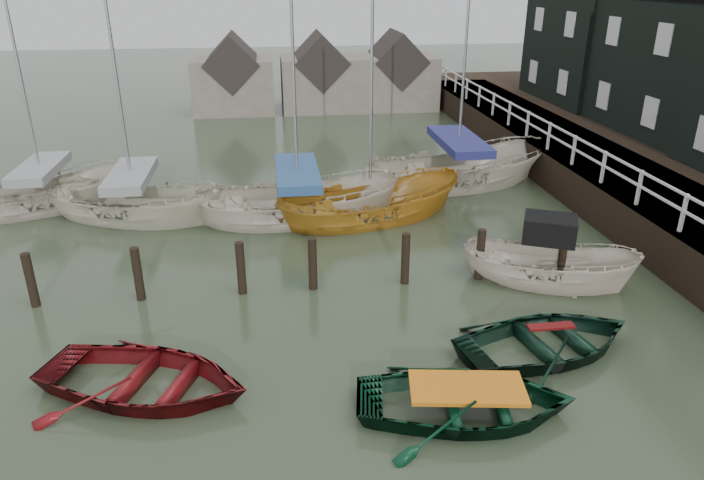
{
  "coord_description": "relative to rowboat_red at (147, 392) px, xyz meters",
  "views": [
    {
      "loc": [
        -2.12,
        -11.37,
        7.53
      ],
      "look_at": [
        -0.22,
        2.78,
        1.4
      ],
      "focal_mm": 32.0,
      "sensor_mm": 36.0,
      "label": 1
    }
  ],
  "objects": [
    {
      "name": "rowboat_green",
      "position": [
        5.95,
        -1.47,
        0.0
      ],
      "size": [
        4.41,
        3.45,
        0.83
      ],
      "primitive_type": "imported",
      "rotation": [
        0.0,
        0.0,
        1.42
      ],
      "color": "black",
      "rests_on": "ground"
    },
    {
      "name": "rowboat_red",
      "position": [
        0.0,
        0.0,
        0.0
      ],
      "size": [
        5.0,
        4.3,
        0.87
      ],
      "primitive_type": "imported",
      "rotation": [
        0.0,
        0.0,
        1.21
      ],
      "color": "#5F0D10",
      "rests_on": "ground"
    },
    {
      "name": "motorboat",
      "position": [
        9.63,
        3.38,
        0.09
      ],
      "size": [
        4.72,
        3.36,
        2.64
      ],
      "rotation": [
        0.0,
        0.0,
        1.14
      ],
      "color": "beige",
      "rests_on": "ground"
    },
    {
      "name": "sailboat_d",
      "position": [
        9.66,
        11.74,
        0.06
      ],
      "size": [
        7.76,
        4.08,
        11.7
      ],
      "rotation": [
        0.0,
        0.0,
        1.76
      ],
      "color": "beige",
      "rests_on": "ground"
    },
    {
      "name": "pier",
      "position": [
        14.23,
        10.88,
        0.71
      ],
      "size": [
        3.04,
        32.0,
        2.7
      ],
      "color": "black",
      "rests_on": "ground"
    },
    {
      "name": "mooring_pilings",
      "position": [
        3.64,
        3.88,
        0.5
      ],
      "size": [
        13.72,
        0.22,
        1.8
      ],
      "color": "black",
      "rests_on": "ground"
    },
    {
      "name": "sailboat_a",
      "position": [
        -1.9,
        9.78,
        0.06
      ],
      "size": [
        6.66,
        4.5,
        10.37
      ],
      "rotation": [
        0.0,
        0.0,
        1.19
      ],
      "color": "beige",
      "rests_on": "ground"
    },
    {
      "name": "ground",
      "position": [
        4.75,
        0.88,
        0.0
      ],
      "size": [
        120.0,
        120.0,
        0.0
      ],
      "primitive_type": "plane",
      "color": "#2D3A24",
      "rests_on": "ground"
    },
    {
      "name": "sailboat_b",
      "position": [
        3.46,
        8.96,
        0.06
      ],
      "size": [
        6.88,
        2.85,
        11.75
      ],
      "rotation": [
        0.0,
        0.0,
        1.62
      ],
      "color": "beige",
      "rests_on": "ground"
    },
    {
      "name": "sailboat_e",
      "position": [
        -5.13,
        11.12,
        0.06
      ],
      "size": [
        6.47,
        4.53,
        10.18
      ],
      "rotation": [
        0.0,
        0.0,
        1.99
      ],
      "color": "beige",
      "rests_on": "ground"
    },
    {
      "name": "sailboat_c",
      "position": [
        5.8,
        8.66,
        0.01
      ],
      "size": [
        6.79,
        3.84,
        10.78
      ],
      "rotation": [
        0.0,
        0.0,
        1.81
      ],
      "color": "#B57B22",
      "rests_on": "ground"
    },
    {
      "name": "rowboat_dkgreen",
      "position": [
        8.32,
        0.28,
        0.0
      ],
      "size": [
        4.56,
        3.66,
        0.84
      ],
      "primitive_type": "imported",
      "rotation": [
        0.0,
        0.0,
        1.77
      ],
      "color": "black",
      "rests_on": "ground"
    },
    {
      "name": "far_sheds",
      "position": [
        5.59,
        26.88,
        1.86
      ],
      "size": [
        14.0,
        4.08,
        4.39
      ],
      "color": "#665B51",
      "rests_on": "ground"
    }
  ]
}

